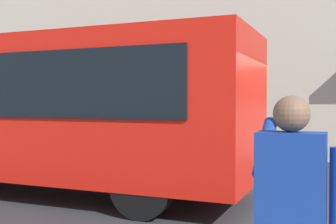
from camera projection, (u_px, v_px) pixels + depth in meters
name	position (u px, v px, depth m)	size (l,w,h in m)	color
ground_plane	(273.00, 211.00, 7.05)	(60.00, 60.00, 0.00)	#2B2B2D
red_bus	(32.00, 108.00, 8.69)	(9.05, 2.54, 3.08)	red
pedestrian_photographer	(292.00, 213.00, 2.56)	(0.53, 0.52, 1.70)	#4C4238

